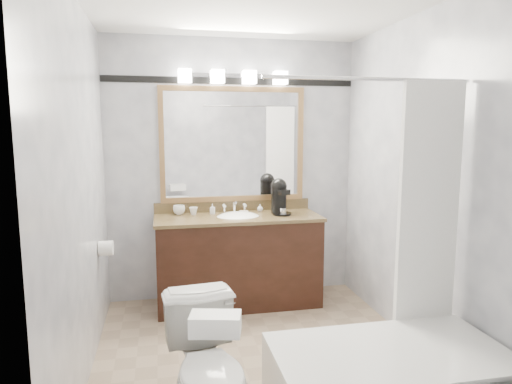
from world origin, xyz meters
TOP-DOWN VIEW (x-y plane):
  - room at (0.00, 0.00)m, footprint 2.42×2.62m
  - vanity at (0.00, 1.02)m, footprint 1.53×0.58m
  - mirror at (0.00, 1.28)m, footprint 1.40×0.04m
  - vanity_light_bar at (0.00, 1.23)m, footprint 1.02×0.14m
  - accent_stripe at (0.00, 1.29)m, footprint 2.40×0.01m
  - bathtub at (0.55, -0.90)m, footprint 1.30×0.75m
  - tp_roll at (-1.14, 0.66)m, footprint 0.11×0.12m
  - toilet at (-0.46, -0.79)m, footprint 0.49×0.76m
  - tissue_box at (-0.46, -1.12)m, footprint 0.25×0.18m
  - coffee_maker at (0.40, 1.03)m, footprint 0.18×0.22m
  - cup_left at (-0.53, 1.20)m, footprint 0.13×0.13m
  - cup_right at (-0.40, 1.16)m, footprint 0.10×0.10m
  - soap_bottle_a at (-0.22, 1.16)m, footprint 0.05×0.05m
  - soap_bottle_b at (0.25, 1.20)m, footprint 0.06×0.06m
  - soap_bar at (0.08, 1.13)m, footprint 0.09×0.08m

SIDE VIEW (x-z plane):
  - bathtub at x=0.55m, z-range -0.70..1.26m
  - toilet at x=-0.46m, z-range 0.00..0.74m
  - vanity at x=0.00m, z-range -0.04..0.93m
  - tp_roll at x=-1.14m, z-range 0.64..0.76m
  - tissue_box at x=-0.46m, z-range 0.74..0.83m
  - soap_bar at x=0.08m, z-range 0.85..0.88m
  - cup_right at x=-0.40m, z-range 0.85..0.92m
  - soap_bottle_b at x=0.25m, z-range 0.85..0.92m
  - cup_left at x=-0.53m, z-range 0.85..0.94m
  - soap_bottle_a at x=-0.22m, z-range 0.85..0.95m
  - coffee_maker at x=0.40m, z-range 0.85..1.20m
  - room at x=0.00m, z-range -0.01..2.51m
  - mirror at x=0.00m, z-range 0.95..2.05m
  - accent_stripe at x=0.00m, z-range 2.07..2.13m
  - vanity_light_bar at x=0.00m, z-range 2.07..2.19m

